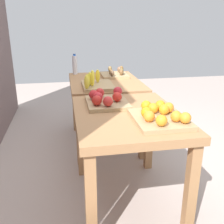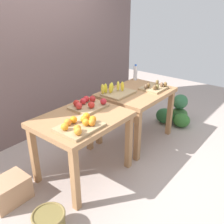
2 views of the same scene
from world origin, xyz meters
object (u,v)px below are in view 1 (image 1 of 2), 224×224
at_px(orange_bin, 160,116).
at_px(water_bottle, 75,65).
at_px(watermelon_pile, 112,105).
at_px(banana_crate, 96,84).
at_px(display_table_right, 105,90).
at_px(kiwi_bin, 115,74).
at_px(display_table_left, 127,127).
at_px(apple_bin, 106,100).

relative_size(orange_bin, water_bottle, 1.71).
height_order(orange_bin, watermelon_pile, orange_bin).
relative_size(banana_crate, watermelon_pile, 0.69).
bearing_deg(banana_crate, watermelon_pile, -18.09).
relative_size(banana_crate, water_bottle, 1.71).
distance_m(display_table_right, banana_crate, 0.36).
xyz_separation_m(kiwi_bin, watermelon_pile, (0.67, -0.09, -0.63)).
xyz_separation_m(display_table_left, water_bottle, (1.56, 0.32, 0.24)).
xyz_separation_m(banana_crate, water_bottle, (0.73, 0.18, 0.08)).
height_order(display_table_right, orange_bin, orange_bin).
distance_m(apple_bin, watermelon_pile, 1.93).
bearing_deg(kiwi_bin, banana_crate, 149.73).
distance_m(display_table_right, kiwi_bin, 0.31).
height_order(display_table_left, orange_bin, orange_bin).
bearing_deg(banana_crate, orange_bin, -162.52).
relative_size(display_table_left, banana_crate, 2.36).
bearing_deg(display_table_right, apple_bin, 171.69).
relative_size(display_table_right, water_bottle, 4.03).
bearing_deg(banana_crate, kiwi_bin, -30.27).
height_order(display_table_left, kiwi_bin, kiwi_bin).
bearing_deg(apple_bin, display_table_right, -8.31).
xyz_separation_m(water_bottle, watermelon_pile, (0.46, -0.57, -0.72)).
distance_m(orange_bin, water_bottle, 1.84).
distance_m(banana_crate, watermelon_pile, 1.41).
height_order(display_table_right, water_bottle, water_bottle).
bearing_deg(kiwi_bin, display_table_left, 173.22).
xyz_separation_m(display_table_left, display_table_right, (1.12, 0.00, 0.00)).
height_order(display_table_left, apple_bin, apple_bin).
bearing_deg(apple_bin, kiwi_bin, -14.63).
relative_size(display_table_right, orange_bin, 2.36).
xyz_separation_m(display_table_right, orange_bin, (-1.33, -0.18, 0.16)).
bearing_deg(display_table_right, water_bottle, 36.25).
relative_size(display_table_left, display_table_right, 1.00).
bearing_deg(watermelon_pile, display_table_right, 164.59).
relative_size(display_table_left, kiwi_bin, 2.87).
height_order(water_bottle, watermelon_pile, water_bottle).
distance_m(apple_bin, kiwi_bin, 1.14).
distance_m(banana_crate, kiwi_bin, 0.60).
height_order(orange_bin, water_bottle, water_bottle).
xyz_separation_m(display_table_left, banana_crate, (0.83, 0.14, 0.16)).
height_order(apple_bin, watermelon_pile, apple_bin).
bearing_deg(kiwi_bin, apple_bin, 165.37).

